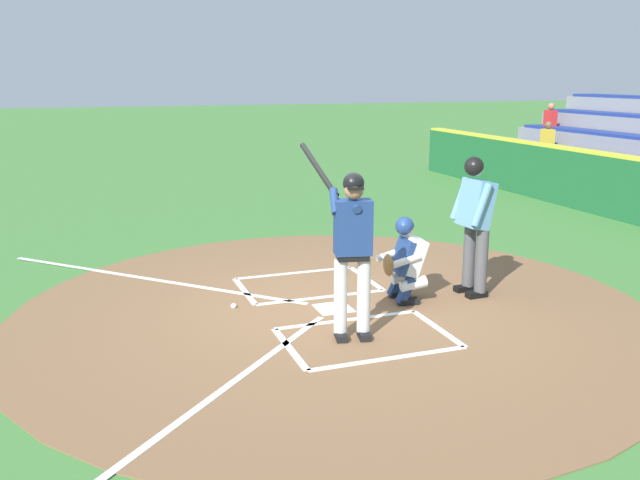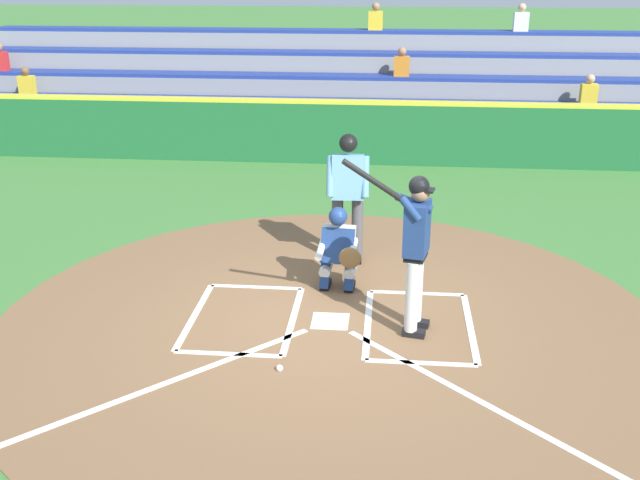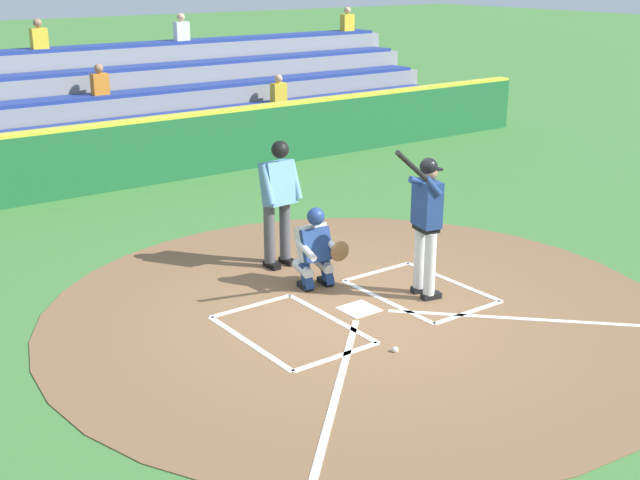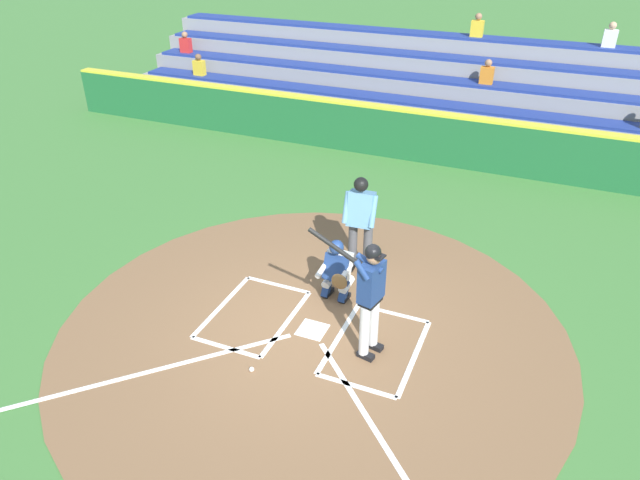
{
  "view_description": "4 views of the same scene",
  "coord_description": "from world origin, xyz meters",
  "px_view_note": "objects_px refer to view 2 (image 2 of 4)",
  "views": [
    {
      "loc": [
        -7.51,
        2.85,
        2.87
      ],
      "look_at": [
        -0.26,
        0.27,
        0.98
      ],
      "focal_mm": 37.71,
      "sensor_mm": 36.0,
      "label": 1
    },
    {
      "loc": [
        -0.64,
        8.12,
        4.1
      ],
      "look_at": [
        0.09,
        0.31,
        1.16
      ],
      "focal_mm": 42.68,
      "sensor_mm": 36.0,
      "label": 2
    },
    {
      "loc": [
        6.18,
        7.54,
        4.19
      ],
      "look_at": [
        0.41,
        -0.28,
        0.95
      ],
      "focal_mm": 46.67,
      "sensor_mm": 36.0,
      "label": 3
    },
    {
      "loc": [
        -2.94,
        6.67,
        5.9
      ],
      "look_at": [
        0.24,
        -0.87,
        1.13
      ],
      "focal_mm": 32.99,
      "sensor_mm": 36.0,
      "label": 4
    }
  ],
  "objects_px": {
    "plate_umpire": "(348,189)",
    "baseball": "(280,368)",
    "batter": "(415,243)",
    "catcher": "(339,247)"
  },
  "relations": [
    {
      "from": "catcher",
      "to": "batter",
      "type": "bearing_deg",
      "value": 129.44
    },
    {
      "from": "baseball",
      "to": "catcher",
      "type": "bearing_deg",
      "value": -102.26
    },
    {
      "from": "batter",
      "to": "plate_umpire",
      "type": "relative_size",
      "value": 1.14
    },
    {
      "from": "plate_umpire",
      "to": "baseball",
      "type": "distance_m",
      "value": 3.34
    },
    {
      "from": "catcher",
      "to": "baseball",
      "type": "height_order",
      "value": "catcher"
    },
    {
      "from": "baseball",
      "to": "batter",
      "type": "bearing_deg",
      "value": -143.54
    },
    {
      "from": "baseball",
      "to": "plate_umpire",
      "type": "bearing_deg",
      "value": -99.41
    },
    {
      "from": "catcher",
      "to": "baseball",
      "type": "distance_m",
      "value": 2.28
    },
    {
      "from": "batter",
      "to": "baseball",
      "type": "xyz_separation_m",
      "value": [
        1.4,
        1.03,
        -1.06
      ]
    },
    {
      "from": "plate_umpire",
      "to": "batter",
      "type": "bearing_deg",
      "value": 112.7
    }
  ]
}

